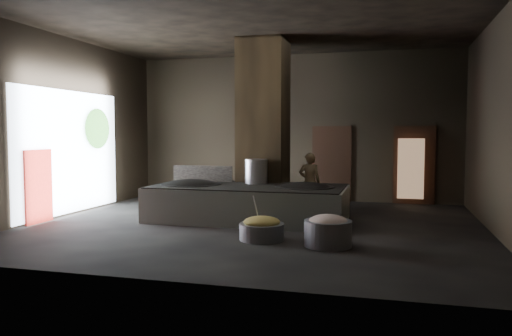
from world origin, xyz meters
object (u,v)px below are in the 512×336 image
(wok_right, at_px, (305,190))
(stock_pot, at_px, (256,171))
(cook, at_px, (310,182))
(hearth_platform, at_px, (248,203))
(wok_left, at_px, (191,187))
(veg_basin, at_px, (262,232))
(meat_basin, at_px, (328,233))

(wok_right, distance_m, stock_pot, 1.44)
(stock_pot, distance_m, cook, 1.71)
(hearth_platform, relative_size, stock_pot, 7.67)
(stock_pot, bearing_deg, wok_right, -21.04)
(wok_left, bearing_deg, veg_basin, -40.89)
(hearth_platform, height_order, wok_right, wok_right)
(hearth_platform, relative_size, wok_left, 3.17)
(wok_left, relative_size, veg_basin, 1.66)
(cook, bearing_deg, stock_pot, 39.98)
(wok_right, relative_size, cook, 0.87)
(cook, bearing_deg, meat_basin, 96.61)
(veg_basin, bearing_deg, stock_pot, 107.43)
(hearth_platform, height_order, veg_basin, hearth_platform)
(wok_right, bearing_deg, meat_basin, -70.32)
(meat_basin, bearing_deg, veg_basin, 170.54)
(veg_basin, bearing_deg, hearth_platform, 112.89)
(wok_left, xyz_separation_m, veg_basin, (2.32, -2.01, -0.59))
(hearth_platform, bearing_deg, veg_basin, -67.27)
(cook, bearing_deg, wok_right, 88.11)
(hearth_platform, distance_m, wok_right, 1.40)
(wok_left, height_order, stock_pot, stock_pot)
(hearth_platform, xyz_separation_m, stock_pot, (0.05, 0.55, 0.73))
(veg_basin, bearing_deg, meat_basin, -9.46)
(stock_pot, xyz_separation_m, cook, (1.14, 1.23, -0.35))
(hearth_platform, xyz_separation_m, wok_left, (-1.45, -0.05, 0.35))
(meat_basin, bearing_deg, wok_left, 148.49)
(cook, bearing_deg, veg_basin, 78.07)
(veg_basin, xyz_separation_m, meat_basin, (1.31, -0.22, 0.08))
(wok_left, relative_size, cook, 0.94)
(wok_left, xyz_separation_m, cook, (2.64, 1.83, 0.03))
(stock_pot, height_order, meat_basin, stock_pot)
(wok_right, relative_size, veg_basin, 1.55)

